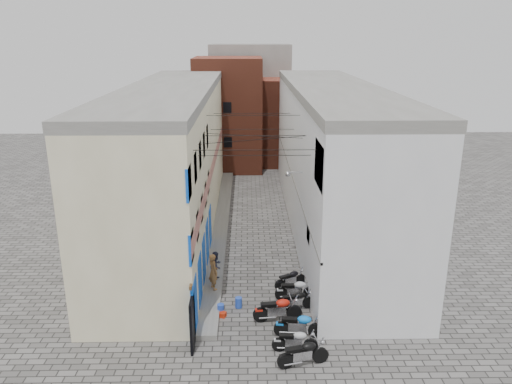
{
  "coord_description": "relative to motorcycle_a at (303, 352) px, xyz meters",
  "views": [
    {
      "loc": [
        -0.33,
        -17.55,
        11.93
      ],
      "look_at": [
        0.18,
        10.62,
        3.0
      ],
      "focal_mm": 35.0,
      "sensor_mm": 36.0,
      "label": 1
    }
  ],
  "objects": [
    {
      "name": "motorcycle_g",
      "position": [
        0.04,
        6.09,
        -0.08
      ],
      "size": [
        1.81,
        1.3,
        1.02
      ],
      "primitive_type": null,
      "rotation": [
        0.0,
        0.0,
        -1.09
      ],
      "color": "black",
      "rests_on": "ground"
    },
    {
      "name": "far_shopfront",
      "position": [
        -1.72,
        26.83,
        0.61
      ],
      "size": [
        2.0,
        0.3,
        2.4
      ],
      "primitive_type": "cube",
      "color": "black",
      "rests_on": "ground"
    },
    {
      "name": "building_far_concrete",
      "position": [
        -1.72,
        35.63,
        4.91
      ],
      "size": [
        8.0,
        5.0,
        11.0
      ],
      "primitive_type": "cube",
      "color": "slate",
      "rests_on": "ground"
    },
    {
      "name": "overhead_wires",
      "position": [
        -1.72,
        9.28,
        6.54
      ],
      "size": [
        5.8,
        13.02,
        1.32
      ],
      "color": "black",
      "rests_on": "ground"
    },
    {
      "name": "water_jug_near",
      "position": [
        -3.27,
        3.69,
        -0.34
      ],
      "size": [
        0.38,
        0.38,
        0.48
      ],
      "primitive_type": "cylinder",
      "rotation": [
        0.0,
        0.0,
        -0.26
      ],
      "color": "blue",
      "rests_on": "ground"
    },
    {
      "name": "ground",
      "position": [
        -1.72,
        1.63,
        -0.59
      ],
      "size": [
        90.0,
        90.0,
        0.0
      ],
      "primitive_type": "plane",
      "color": "#504E4B",
      "rests_on": "ground"
    },
    {
      "name": "plinth",
      "position": [
        -3.77,
        14.63,
        -0.46
      ],
      "size": [
        0.9,
        26.0,
        0.25
      ],
      "primitive_type": "cube",
      "color": "slate",
      "rests_on": "ground"
    },
    {
      "name": "motorcycle_b",
      "position": [
        -0.22,
        0.89,
        -0.06
      ],
      "size": [
        1.85,
        0.68,
        1.05
      ],
      "primitive_type": null,
      "rotation": [
        0.0,
        0.0,
        -1.63
      ],
      "color": "#AEB0B3",
      "rests_on": "ground"
    },
    {
      "name": "motorcycle_e",
      "position": [
        0.11,
        4.01,
        -0.07
      ],
      "size": [
        1.86,
        0.9,
        1.03
      ],
      "primitive_type": null,
      "rotation": [
        0.0,
        0.0,
        -1.37
      ],
      "color": "black",
      "rests_on": "ground"
    },
    {
      "name": "motorcycle_c",
      "position": [
        0.03,
        1.89,
        0.01
      ],
      "size": [
        2.12,
        0.87,
        1.2
      ],
      "primitive_type": null,
      "rotation": [
        0.0,
        0.0,
        -1.68
      ],
      "color": "blue",
      "rests_on": "ground"
    },
    {
      "name": "person_b",
      "position": [
        -3.62,
        6.54,
        0.41
      ],
      "size": [
        0.83,
        0.9,
        1.49
      ],
      "primitive_type": "imported",
      "rotation": [
        0.0,
        0.0,
        1.1
      ],
      "color": "#2B2E41",
      "rests_on": "plinth"
    },
    {
      "name": "building_far_brick_left",
      "position": [
        -3.72,
        29.63,
        4.41
      ],
      "size": [
        6.0,
        6.0,
        10.0
      ],
      "primitive_type": "cube",
      "color": "brown",
      "rests_on": "ground"
    },
    {
      "name": "building_right",
      "position": [
        3.27,
        14.63,
        3.92
      ],
      "size": [
        5.94,
        26.0,
        9.0
      ],
      "color": "silver",
      "rests_on": "ground"
    },
    {
      "name": "motorcycle_d",
      "position": [
        -0.78,
        3.11,
        0.04
      ],
      "size": [
        2.22,
        0.9,
        1.25
      ],
      "primitive_type": null,
      "rotation": [
        0.0,
        0.0,
        -1.47
      ],
      "color": "#B81A0D",
      "rests_on": "ground"
    },
    {
      "name": "person_a",
      "position": [
        -3.7,
        5.59,
        0.56
      ],
      "size": [
        0.68,
        0.78,
        1.8
      ],
      "primitive_type": "imported",
      "rotation": [
        0.0,
        0.0,
        2.03
      ],
      "color": "olive",
      "rests_on": "plinth"
    },
    {
      "name": "motorcycle_f",
      "position": [
        0.18,
        4.91,
        -0.02
      ],
      "size": [
        1.95,
        0.66,
        1.12
      ],
      "primitive_type": null,
      "rotation": [
        0.0,
        0.0,
        -1.54
      ],
      "color": "silver",
      "rests_on": "ground"
    },
    {
      "name": "water_jug_far",
      "position": [
        -2.49,
        4.25,
        -0.34
      ],
      "size": [
        0.42,
        0.42,
        0.49
      ],
      "primitive_type": "cylinder",
      "rotation": [
        0.0,
        0.0,
        0.42
      ],
      "color": "blue",
      "rests_on": "ground"
    },
    {
      "name": "building_far_brick_right",
      "position": [
        1.28,
        31.63,
        3.41
      ],
      "size": [
        5.0,
        6.0,
        8.0
      ],
      "primitive_type": "cube",
      "color": "brown",
      "rests_on": "ground"
    },
    {
      "name": "building_left",
      "position": [
        -6.71,
        14.58,
        3.91
      ],
      "size": [
        5.1,
        27.0,
        9.0
      ],
      "color": "beige",
      "rests_on": "ground"
    },
    {
      "name": "red_crate",
      "position": [
        -3.22,
        3.46,
        -0.47
      ],
      "size": [
        0.43,
        0.38,
        0.22
      ],
      "primitive_type": "cube",
      "rotation": [
        0.0,
        0.0,
        -0.37
      ],
      "color": "red",
      "rests_on": "ground"
    },
    {
      "name": "motorcycle_a",
      "position": [
        0.0,
        0.0,
        0.0
      ],
      "size": [
        2.11,
        1.09,
        1.17
      ],
      "primitive_type": null,
      "rotation": [
        0.0,
        0.0,
        -1.34
      ],
      "color": "black",
      "rests_on": "ground"
    }
  ]
}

